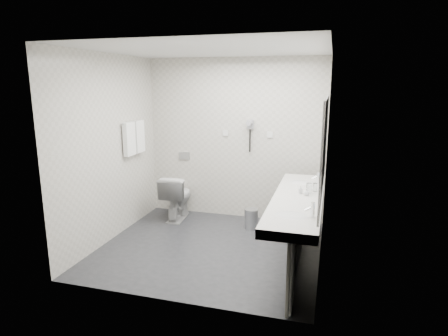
% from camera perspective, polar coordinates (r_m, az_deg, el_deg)
% --- Properties ---
extents(floor, '(2.80, 2.80, 0.00)m').
position_cam_1_polar(floor, '(5.10, -2.13, -11.85)').
color(floor, '#252529').
rests_on(floor, ground).
extents(ceiling, '(2.80, 2.80, 0.00)m').
position_cam_1_polar(ceiling, '(4.66, -2.39, 17.38)').
color(ceiling, silver).
rests_on(ceiling, wall_back).
extents(wall_back, '(2.80, 0.00, 2.80)m').
position_cam_1_polar(wall_back, '(5.96, 1.65, 4.29)').
color(wall_back, beige).
rests_on(wall_back, floor).
extents(wall_front, '(2.80, 0.00, 2.80)m').
position_cam_1_polar(wall_front, '(3.54, -8.80, -1.62)').
color(wall_front, beige).
rests_on(wall_front, floor).
extents(wall_left, '(0.00, 2.60, 2.60)m').
position_cam_1_polar(wall_left, '(5.32, -16.75, 2.76)').
color(wall_left, beige).
rests_on(wall_left, floor).
extents(wall_right, '(0.00, 2.60, 2.60)m').
position_cam_1_polar(wall_right, '(4.50, 14.97, 1.13)').
color(wall_right, beige).
rests_on(wall_right, floor).
extents(vanity_counter, '(0.55, 2.20, 0.10)m').
position_cam_1_polar(vanity_counter, '(4.42, 11.01, -4.87)').
color(vanity_counter, silver).
rests_on(vanity_counter, floor).
extents(vanity_panel, '(0.03, 2.15, 0.75)m').
position_cam_1_polar(vanity_panel, '(4.57, 11.10, -9.99)').
color(vanity_panel, gray).
rests_on(vanity_panel, floor).
extents(vanity_post_near, '(0.06, 0.06, 0.75)m').
position_cam_1_polar(vanity_post_near, '(3.63, 10.09, -16.20)').
color(vanity_post_near, silver).
rests_on(vanity_post_near, floor).
extents(vanity_post_far, '(0.06, 0.06, 0.75)m').
position_cam_1_polar(vanity_post_far, '(5.54, 12.36, -5.96)').
color(vanity_post_far, silver).
rests_on(vanity_post_far, floor).
extents(mirror, '(0.02, 2.20, 1.05)m').
position_cam_1_polar(mirror, '(4.26, 14.86, 3.27)').
color(mirror, '#B2BCC6').
rests_on(mirror, wall_right).
extents(basin_near, '(0.40, 0.31, 0.05)m').
position_cam_1_polar(basin_near, '(3.80, 10.15, -7.23)').
color(basin_near, silver).
rests_on(basin_near, vanity_counter).
extents(basin_far, '(0.40, 0.31, 0.05)m').
position_cam_1_polar(basin_far, '(5.04, 11.69, -2.33)').
color(basin_far, silver).
rests_on(basin_far, vanity_counter).
extents(faucet_near, '(0.04, 0.04, 0.15)m').
position_cam_1_polar(faucet_near, '(3.76, 13.18, -6.14)').
color(faucet_near, silver).
rests_on(faucet_near, vanity_counter).
extents(faucet_far, '(0.04, 0.04, 0.15)m').
position_cam_1_polar(faucet_far, '(5.01, 13.96, -1.48)').
color(faucet_far, silver).
rests_on(faucet_far, vanity_counter).
extents(soap_bottle_a, '(0.05, 0.05, 0.09)m').
position_cam_1_polar(soap_bottle_a, '(4.53, 11.42, -3.22)').
color(soap_bottle_a, silver).
rests_on(soap_bottle_a, vanity_counter).
extents(soap_bottle_b, '(0.07, 0.07, 0.08)m').
position_cam_1_polar(soap_bottle_b, '(4.47, 12.32, -3.53)').
color(soap_bottle_b, silver).
rests_on(soap_bottle_b, vanity_counter).
extents(glass_left, '(0.08, 0.08, 0.12)m').
position_cam_1_polar(glass_left, '(4.55, 12.65, -2.99)').
color(glass_left, silver).
rests_on(glass_left, vanity_counter).
extents(glass_right, '(0.06, 0.06, 0.10)m').
position_cam_1_polar(glass_right, '(4.66, 13.50, -2.82)').
color(glass_right, silver).
rests_on(glass_right, vanity_counter).
extents(toilet, '(0.45, 0.73, 0.71)m').
position_cam_1_polar(toilet, '(6.07, -7.08, -4.29)').
color(toilet, silver).
rests_on(toilet, floor).
extents(flush_plate, '(0.18, 0.02, 0.12)m').
position_cam_1_polar(flush_plate, '(6.25, -5.98, 1.84)').
color(flush_plate, '#B2B5BA').
rests_on(flush_plate, wall_back).
extents(pedal_bin, '(0.26, 0.26, 0.28)m').
position_cam_1_polar(pedal_bin, '(5.69, 4.13, -7.67)').
color(pedal_bin, '#B2B5BA').
rests_on(pedal_bin, floor).
extents(bin_lid, '(0.20, 0.20, 0.02)m').
position_cam_1_polar(bin_lid, '(5.64, 4.15, -6.25)').
color(bin_lid, '#B2B5BA').
rests_on(bin_lid, pedal_bin).
extents(towel_rail, '(0.02, 0.62, 0.02)m').
position_cam_1_polar(towel_rail, '(5.73, -13.56, 6.63)').
color(towel_rail, silver).
rests_on(towel_rail, wall_left).
extents(towel_near, '(0.07, 0.24, 0.48)m').
position_cam_1_polar(towel_near, '(5.63, -14.05, 4.25)').
color(towel_near, white).
rests_on(towel_near, towel_rail).
extents(towel_far, '(0.07, 0.24, 0.48)m').
position_cam_1_polar(towel_far, '(5.87, -12.70, 4.65)').
color(towel_far, white).
rests_on(towel_far, towel_rail).
extents(dryer_cradle, '(0.10, 0.04, 0.14)m').
position_cam_1_polar(dryer_cradle, '(5.84, 3.98, 6.57)').
color(dryer_cradle, gray).
rests_on(dryer_cradle, wall_back).
extents(dryer_barrel, '(0.08, 0.14, 0.08)m').
position_cam_1_polar(dryer_barrel, '(5.77, 3.84, 6.80)').
color(dryer_barrel, gray).
rests_on(dryer_barrel, dryer_cradle).
extents(dryer_cord, '(0.02, 0.02, 0.35)m').
position_cam_1_polar(dryer_cord, '(5.86, 3.91, 4.12)').
color(dryer_cord, black).
rests_on(dryer_cord, dryer_cradle).
extents(switch_plate_a, '(0.09, 0.02, 0.09)m').
position_cam_1_polar(switch_plate_a, '(5.97, 0.22, 5.28)').
color(switch_plate_a, silver).
rests_on(switch_plate_a, wall_back).
extents(switch_plate_b, '(0.09, 0.02, 0.09)m').
position_cam_1_polar(switch_plate_b, '(5.82, 6.90, 5.00)').
color(switch_plate_b, silver).
rests_on(switch_plate_b, wall_back).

